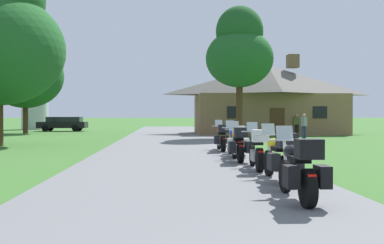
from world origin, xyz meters
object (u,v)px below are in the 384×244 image
Objects in this scene: motorcycle_blue_fifth_in_row at (236,141)px; bystander_olive_shirt_near_lodge at (297,124)px; motorcycle_red_farthest_in_row at (222,138)px; tree_left_far at (25,67)px; motorcycle_black_third_in_row at (257,149)px; bystander_gray_shirt_beside_signpost at (304,125)px; motorcycle_yellow_second_in_row at (280,158)px; motorcycle_orange_fourth_in_row at (238,145)px; tree_by_lodge_front at (239,51)px; motorcycle_black_nearest_to_camera at (299,170)px; parked_black_suv_far_left at (63,123)px; metal_silo_distant at (35,96)px.

motorcycle_blue_fifth_in_row is 1.25× the size of bystander_olive_shirt_near_lodge.
motorcycle_red_farthest_in_row is 0.21× the size of tree_left_far.
bystander_gray_shirt_beside_signpost is at bearing 71.90° from motorcycle_black_third_in_row.
motorcycle_yellow_second_in_row and motorcycle_black_third_in_row have the same top height.
motorcycle_blue_fifth_in_row is at bearing -57.58° from tree_left_far.
motorcycle_yellow_second_in_row is 24.44m from bystander_olive_shirt_near_lodge.
bystander_olive_shirt_near_lodge reaches higher than motorcycle_black_third_in_row.
tree_left_far is (-14.28, 20.35, 5.06)m from motorcycle_red_farthest_in_row.
tree_by_lodge_front is at bearing 81.66° from motorcycle_orange_fourth_in_row.
motorcycle_black_third_in_row is 30.86m from tree_left_far.
motorcycle_black_nearest_to_camera is at bearing -60.16° from bystander_olive_shirt_near_lodge.
motorcycle_orange_fourth_in_row is 1.25× the size of bystander_gray_shirt_beside_signpost.
motorcycle_red_farthest_in_row is at bearing 91.21° from motorcycle_blue_fifth_in_row.
bystander_olive_shirt_near_lodge reaches higher than motorcycle_blue_fifth_in_row.
tree_left_far is 2.12× the size of parked_black_suv_far_left.
motorcycle_black_third_in_row is at bearing -88.80° from motorcycle_red_farthest_in_row.
motorcycle_orange_fourth_in_row is 0.29× the size of metal_silo_distant.
metal_silo_distant reaches higher than bystander_olive_shirt_near_lodge.
tree_left_far is at bearing 118.84° from motorcycle_blue_fifth_in_row.
bystander_gray_shirt_beside_signpost is at bearing 73.08° from motorcycle_black_nearest_to_camera.
motorcycle_red_farthest_in_row is at bearing -62.20° from metal_silo_distant.
motorcycle_blue_fifth_in_row is (0.01, 6.34, 0.00)m from motorcycle_yellow_second_in_row.
motorcycle_yellow_second_in_row is 1.25× the size of bystander_olive_shirt_near_lodge.
bystander_gray_shirt_beside_signpost is (6.75, 21.05, 0.32)m from motorcycle_black_nearest_to_camera.
motorcycle_black_third_in_row is 4.02m from motorcycle_blue_fifth_in_row.
bystander_gray_shirt_beside_signpost is at bearing 69.36° from motorcycle_yellow_second_in_row.
motorcycle_blue_fifth_in_row is 38.23m from metal_silo_distant.
bystander_olive_shirt_near_lodge is at bearing 70.89° from motorcycle_yellow_second_in_row.
metal_silo_distant is at bearing 116.21° from motorcycle_orange_fourth_in_row.
metal_silo_distant is (-16.72, 31.70, 3.02)m from motorcycle_red_farthest_in_row.
metal_silo_distant is (-24.29, 17.19, 2.70)m from bystander_olive_shirt_near_lodge.
parked_black_suv_far_left is (-14.87, 14.46, -5.10)m from tree_by_lodge_front.
motorcycle_yellow_second_in_row is 1.00× the size of motorcycle_blue_fifth_in_row.
bystander_olive_shirt_near_lodge reaches higher than motorcycle_orange_fourth_in_row.
motorcycle_black_nearest_to_camera is 1.00× the size of motorcycle_red_farthest_in_row.
motorcycle_red_farthest_in_row is (0.01, 4.33, 0.00)m from motorcycle_orange_fourth_in_row.
motorcycle_red_farthest_in_row is at bearing 22.17° from bystander_gray_shirt_beside_signpost.
bystander_olive_shirt_near_lodge is 22.70m from parked_black_suv_far_left.
motorcycle_blue_fifth_in_row is 0.21× the size of tree_left_far.
motorcycle_black_nearest_to_camera is 1.25× the size of bystander_gray_shirt_beside_signpost.
motorcycle_orange_fourth_in_row is 1.90m from motorcycle_blue_fifth_in_row.
tree_by_lodge_front is (2.63, 15.41, 5.27)m from motorcycle_orange_fourth_in_row.
motorcycle_black_third_in_row is 0.24× the size of tree_by_lodge_front.
motorcycle_yellow_second_in_row is at bearing -96.96° from tree_by_lodge_front.
motorcycle_yellow_second_in_row is 0.21× the size of tree_left_far.
metal_silo_distant is (-16.70, 36.03, 3.02)m from motorcycle_orange_fourth_in_row.
bystander_olive_shirt_near_lodge is at bearing 69.41° from motorcycle_orange_fourth_in_row.
motorcycle_orange_fourth_in_row is 1.25× the size of bystander_olive_shirt_near_lodge.
motorcycle_black_nearest_to_camera is 11.13m from motorcycle_red_farthest_in_row.
motorcycle_orange_fourth_in_row is (-0.20, 4.46, 0.00)m from motorcycle_yellow_second_in_row.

